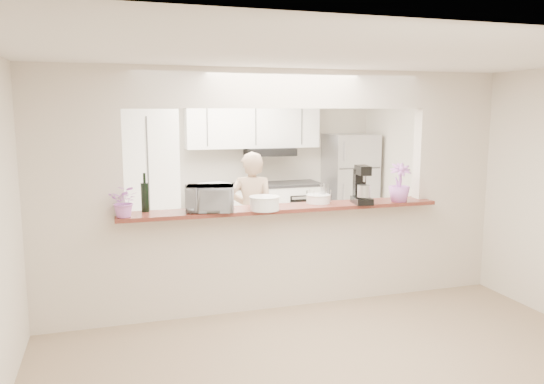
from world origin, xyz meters
name	(u,v)px	position (x,y,z in m)	size (l,w,h in m)	color
floor	(282,304)	(0.00, 0.00, 0.00)	(6.00, 6.00, 0.00)	tan
tile_overlay	(246,265)	(0.00, 1.55, 0.01)	(5.00, 2.90, 0.01)	beige
partition	(282,168)	(0.00, 0.00, 1.48)	(5.00, 0.15, 2.50)	beige
bar_counter	(282,253)	(0.00, 0.00, 0.58)	(3.40, 0.38, 1.09)	beige
kitchen_cabinets	(215,183)	(-0.19, 2.72, 0.97)	(3.15, 0.62, 2.25)	white
refrigerator	(350,186)	(2.05, 2.65, 0.85)	(0.75, 0.70, 1.70)	#ABAAAF
flower_left	(125,201)	(-1.60, -0.15, 1.24)	(0.27, 0.24, 0.30)	#E679CF
wine_bottle_a	(145,197)	(-1.40, 0.07, 1.24)	(0.08, 0.08, 0.39)	black
wine_bottle_b	(145,199)	(-1.40, 0.07, 1.22)	(0.06, 0.06, 0.32)	black
toaster_oven	(210,199)	(-0.78, -0.10, 1.22)	(0.46, 0.31, 0.26)	#AEAFB4
serving_bowls	(216,196)	(-0.70, 0.05, 1.21)	(0.34, 0.34, 0.25)	white
plate_stack_a	(265,203)	(-0.25, -0.19, 1.16)	(0.31, 0.31, 0.14)	white
plate_stack_b	(318,199)	(0.42, 0.03, 1.14)	(0.26, 0.26, 0.09)	white
red_bowl	(266,202)	(-0.15, 0.08, 1.12)	(0.14, 0.14, 0.06)	maroon
tan_bowl	(315,199)	(0.40, 0.08, 1.12)	(0.14, 0.14, 0.07)	tan
utensil_caddy	(320,195)	(0.45, 0.05, 1.18)	(0.22, 0.14, 0.21)	silver
stand_mixer	(362,186)	(0.85, -0.14, 1.27)	(0.21, 0.30, 0.41)	black
flower_right	(399,183)	(1.30, -0.15, 1.30)	(0.24, 0.24, 0.42)	#B465BB
person	(252,214)	(-0.03, 1.13, 0.78)	(0.57, 0.37, 1.57)	tan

